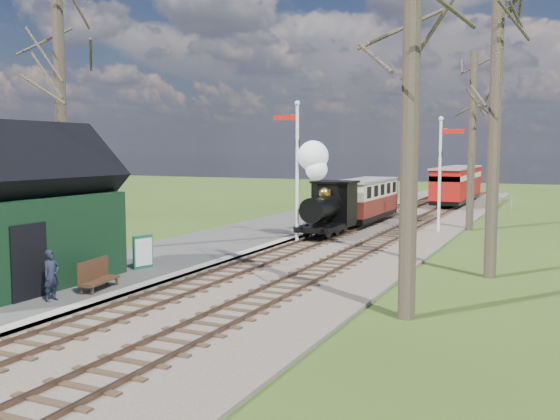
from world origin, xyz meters
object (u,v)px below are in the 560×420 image
at_px(coach, 365,198).
at_px(sign_board, 143,252).
at_px(red_carriage_a, 451,186).
at_px(bench, 96,275).
at_px(station_shed, 16,215).
at_px(semaphore_near, 296,161).
at_px(locomotive, 326,196).
at_px(red_carriage_b, 463,182).
at_px(person, 51,275).
at_px(semaphore_far, 441,165).

relative_size(coach, sign_board, 6.23).
relative_size(red_carriage_a, bench, 3.46).
xyz_separation_m(station_shed, bench, (2.31, 0.64, -1.67)).
height_order(semaphore_near, locomotive, semaphore_near).
bearing_deg(red_carriage_a, locomotive, -98.34).
height_order(red_carriage_b, bench, red_carriage_b).
relative_size(locomotive, bench, 2.78).
relative_size(station_shed, locomotive, 1.46).
height_order(red_carriage_a, person, red_carriage_a).
relative_size(semaphore_far, sign_board, 5.17).
bearing_deg(sign_board, bench, -77.02).
xyz_separation_m(locomotive, coach, (0.01, 6.06, -0.53)).
distance_m(station_shed, sign_board, 4.32).
bearing_deg(locomotive, sign_board, -105.06).
relative_size(semaphore_near, semaphore_far, 1.09).
bearing_deg(semaphore_near, coach, 84.35).
bearing_deg(coach, locomotive, -90.11).
relative_size(semaphore_near, bench, 4.01).
height_order(semaphore_near, semaphore_far, semaphore_near).
bearing_deg(sign_board, coach, 80.45).
xyz_separation_m(bench, person, (-0.14, -1.52, 0.27)).
xyz_separation_m(locomotive, person, (-2.12, -14.61, -1.12)).
bearing_deg(person, bench, -2.51).
bearing_deg(semaphore_far, person, -109.02).
relative_size(semaphore_near, red_carriage_a, 1.16).
relative_size(semaphore_near, red_carriage_b, 1.16).
bearing_deg(red_carriage_a, semaphore_near, -99.78).
xyz_separation_m(coach, person, (-2.14, -20.67, -0.59)).
bearing_deg(sign_board, person, -82.98).
height_order(coach, red_carriage_a, red_carriage_a).
bearing_deg(semaphore_near, person, -96.05).
relative_size(semaphore_near, coach, 0.90).
bearing_deg(red_carriage_a, coach, -102.46).
bearing_deg(station_shed, red_carriage_b, 79.45).
bearing_deg(locomotive, station_shed, -107.34).
distance_m(semaphore_far, red_carriage_b, 19.21).
distance_m(red_carriage_b, sign_board, 33.76).
height_order(coach, person, coach).
height_order(sign_board, person, person).
height_order(coach, sign_board, coach).
distance_m(semaphore_far, red_carriage_a, 13.78).
height_order(red_carriage_a, red_carriage_b, same).
bearing_deg(locomotive, red_carriage_b, 83.61).
relative_size(red_carriage_a, red_carriage_b, 1.00).
distance_m(coach, red_carriage_b, 17.46).
bearing_deg(semaphore_far, locomotive, -135.70).
distance_m(red_carriage_a, sign_board, 28.34).
distance_m(red_carriage_a, red_carriage_b, 5.50).
distance_m(station_shed, coach, 20.26).
relative_size(coach, red_carriage_b, 1.29).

